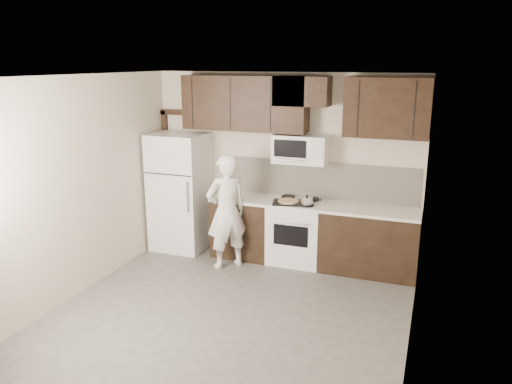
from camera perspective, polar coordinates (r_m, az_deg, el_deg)
The scene contains 14 objects.
floor at distance 5.87m, azimuth -3.66°, elevation -14.38°, with size 4.50×4.50×0.00m, color #4B4846.
back_wall at distance 7.39m, azimuth 3.21°, elevation 3.02°, with size 4.00×4.00×0.00m, color beige.
ceiling at distance 5.12m, azimuth -4.17°, elevation 13.01°, with size 4.50×4.50×0.00m, color white.
counter_run at distance 7.19m, azimuth 6.99°, elevation -4.81°, with size 2.95×0.64×0.91m.
stove at distance 7.26m, azimuth 4.65°, elevation -4.52°, with size 0.76×0.66×0.94m.
backsplash at distance 7.29m, azimuth 6.92°, elevation 1.39°, with size 2.90×0.02×0.54m, color beige.
upper_cabinets at distance 7.03m, azimuth 4.54°, elevation 10.07°, with size 3.48×0.35×0.78m.
microwave at distance 7.07m, azimuth 5.11°, elevation 4.92°, with size 0.76×0.42×0.40m.
refrigerator at distance 7.76m, azimuth -8.65°, elevation 0.03°, with size 0.80×0.76×1.80m.
door_trim at distance 8.13m, azimuth -9.95°, elevation 3.17°, with size 0.50×0.08×2.12m.
saucepan at distance 6.92m, azimuth 5.86°, elevation -1.05°, with size 0.28×0.17×0.16m.
baking_tray at distance 7.03m, azimuth 3.70°, elevation -1.20°, with size 0.43×0.32×0.02m, color black.
pizza at distance 7.02m, azimuth 3.71°, elevation -1.04°, with size 0.29×0.29×0.02m, color #CDB489.
person at distance 6.96m, azimuth -3.38°, elevation -2.25°, with size 0.60×0.39×1.64m, color white.
Camera 1 is at (2.10, -4.67, 2.86)m, focal length 35.00 mm.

